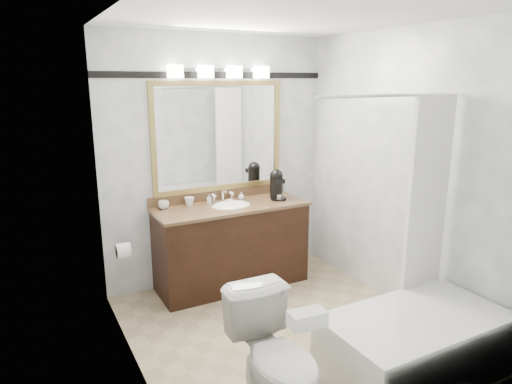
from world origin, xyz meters
TOP-DOWN VIEW (x-y plane):
  - room at (0.00, 0.00)m, footprint 2.42×2.62m
  - vanity at (0.00, 1.02)m, footprint 1.53×0.58m
  - mirror at (0.00, 1.28)m, footprint 1.40×0.04m
  - vanity_light_bar at (0.00, 1.23)m, footprint 1.02×0.14m
  - accent_stripe at (0.00, 1.29)m, footprint 2.40×0.01m
  - bathtub at (0.55, -0.90)m, footprint 1.30×0.75m
  - tp_roll at (-1.14, 0.66)m, footprint 0.11×0.12m
  - toilet at (-0.55, -0.81)m, footprint 0.45×0.77m
  - tissue_box at (-0.55, -1.12)m, footprint 0.21×0.13m
  - coffee_maker at (0.53, 1.03)m, footprint 0.16×0.20m
  - cup_left at (-0.63, 1.20)m, footprint 0.13×0.13m
  - cup_right at (-0.37, 1.18)m, footprint 0.11×0.11m
  - soap_bottle_a at (-0.17, 1.16)m, footprint 0.05×0.05m
  - soap_bottle_b at (0.19, 1.16)m, footprint 0.08×0.08m
  - soap_bar at (0.03, 1.13)m, footprint 0.08×0.07m

SIDE VIEW (x-z plane):
  - bathtub at x=0.55m, z-range -0.70..1.26m
  - toilet at x=-0.55m, z-range 0.00..0.77m
  - vanity at x=0.00m, z-range -0.04..0.93m
  - tp_roll at x=-1.14m, z-range 0.64..0.76m
  - tissue_box at x=-0.55m, z-range 0.77..0.86m
  - soap_bar at x=0.03m, z-range 0.85..0.87m
  - soap_bottle_b at x=0.19m, z-range 0.85..0.93m
  - cup_left at x=-0.63m, z-range 0.85..0.93m
  - cup_right at x=-0.37m, z-range 0.85..0.94m
  - soap_bottle_a at x=-0.17m, z-range 0.85..0.94m
  - coffee_maker at x=0.53m, z-range 0.85..1.16m
  - room at x=0.00m, z-range -0.01..2.51m
  - mirror at x=0.00m, z-range 0.95..2.05m
  - accent_stripe at x=0.00m, z-range 2.07..2.13m
  - vanity_light_bar at x=0.00m, z-range 2.07..2.19m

